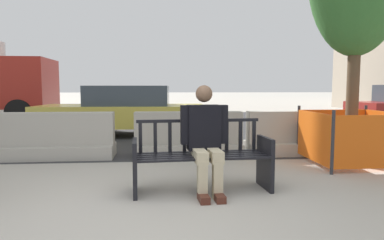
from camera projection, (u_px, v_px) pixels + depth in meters
ground_plane at (157, 221)px, 3.29m from camera, size 200.00×200.00×0.00m
street_asphalt at (162, 125)px, 11.92m from camera, size 120.00×12.00×0.01m
street_bench at (202, 159)px, 4.26m from camera, size 1.72×0.65×0.88m
seated_person at (205, 136)px, 4.18m from camera, size 0.59×0.74×1.31m
jersey_barrier_centre at (189, 138)px, 6.41m from camera, size 2.01×0.70×0.84m
jersey_barrier_left at (58, 140)px, 6.24m from camera, size 2.01×0.71×0.84m
jersey_barrier_right at (298, 137)px, 6.65m from camera, size 2.01×0.72×0.84m
construction_fence at (351, 136)px, 5.73m from camera, size 1.34×1.34×0.96m
car_sedan_far at (124, 111)px, 9.25m from camera, size 4.48×2.00×1.34m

